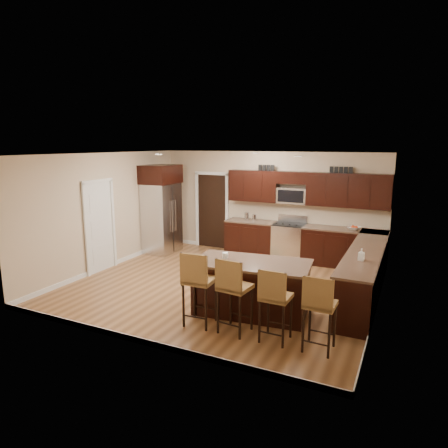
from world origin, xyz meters
The scene contains 24 objects.
floor centered at (0.00, 0.00, 0.00)m, with size 6.00×6.00×0.00m, color #92623A.
ceiling centered at (0.00, 0.00, 2.70)m, with size 6.00×6.00×0.00m, color silver.
wall_back centered at (0.00, 2.75, 1.35)m, with size 6.00×6.00×0.00m, color #C8B190.
wall_left centered at (-3.00, 0.00, 1.35)m, with size 5.50×5.50×0.00m, color #C8B190.
wall_right centered at (3.00, 0.00, 1.35)m, with size 5.50×5.50×0.00m, color #C8B190.
base_cabinets centered at (1.90, 1.45, 0.46)m, with size 4.02×3.96×0.92m.
upper_cabinets centered at (1.04, 2.58, 1.84)m, with size 4.00×0.33×0.80m.
range centered at (0.68, 2.45, 0.47)m, with size 0.76×0.64×1.11m.
microwave centered at (0.68, 2.60, 1.62)m, with size 0.76×0.31×0.40m, color silver.
doorway centered at (-1.65, 2.73, 1.03)m, with size 0.85×0.03×2.06m, color black.
pantry_door centered at (-2.98, -0.30, 1.02)m, with size 0.03×0.80×2.04m, color white.
letter_decor centered at (0.90, 2.58, 2.29)m, with size 2.20×0.03×0.15m, color black, non-canonical shape.
island centered at (1.02, -0.98, 0.43)m, with size 2.09×1.26×0.92m.
stool_left centered at (0.44, -1.84, 0.77)m, with size 0.49×0.49×1.24m.
stool_mid centered at (1.05, -1.84, 0.75)m, with size 0.50×0.50×1.21m.
stool_right centered at (1.72, -1.83, 0.71)m, with size 0.43×0.43×1.14m.
refrigerator centered at (-2.62, 1.66, 1.20)m, with size 0.79×0.99×2.35m.
floor_mat centered at (-0.03, 1.39, 0.01)m, with size 0.81×0.54×0.01m, color brown.
fruit_bowl centered at (2.23, 2.45, 0.96)m, with size 0.30×0.30×0.07m, color silver.
soap_bottle centered at (2.70, -0.09, 1.03)m, with size 0.09×0.10×0.21m, color #B2B2B2.
canister_tall centered at (-0.48, 2.45, 1.02)m, with size 0.12×0.12×0.21m, color silver.
canister_short centered at (-0.27, 2.45, 1.00)m, with size 0.11×0.11×0.17m, color silver.
island_jar centered at (0.52, -0.98, 0.97)m, with size 0.10×0.10×0.10m, color white.
stool_extra centered at (2.37, -1.83, 0.71)m, with size 0.43×0.43×1.14m.
Camera 1 is at (3.42, -7.10, 2.91)m, focal length 32.00 mm.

